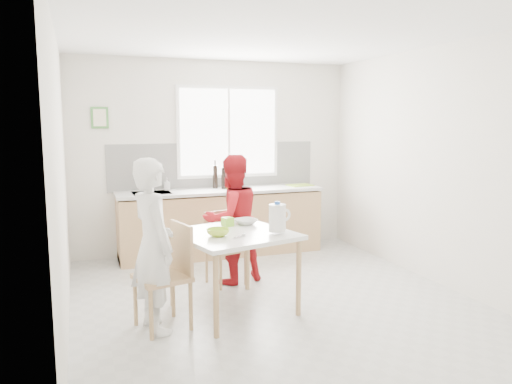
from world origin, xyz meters
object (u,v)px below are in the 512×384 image
Objects in this scene: milk_jug at (278,218)px; wine_bottle_a at (215,177)px; dining_table at (234,240)px; person_red at (232,219)px; bowl_green at (218,232)px; bowl_white at (246,222)px; chair_left at (169,271)px; wine_bottle_b at (224,178)px; chair_far at (223,244)px; person_white at (153,245)px.

milk_jug is 2.42m from wine_bottle_a.
dining_table is at bearing -100.84° from wine_bottle_a.
person_red reaches higher than bowl_green.
bowl_white is at bearing 92.62° from milk_jug.
bowl_white is 1.93m from wine_bottle_a.
chair_left reaches higher than bowl_white.
wine_bottle_b is at bearing 72.40° from bowl_green.
chair_left is 2.67m from wine_bottle_a.
bowl_white is (0.23, 0.31, 0.11)m from dining_table.
milk_jug is 0.90× the size of wine_bottle_a.
chair_far is at bearing 88.65° from milk_jug.
dining_table is at bearing -90.00° from person_white.
chair_left is 2.63m from wine_bottle_b.
chair_left is 1.31m from chair_far.
chair_left is 1.12m from milk_jug.
milk_jug reaches higher than dining_table.
milk_jug is (0.56, -0.10, 0.12)m from bowl_green.
wine_bottle_b is at bearing -44.92° from wine_bottle_a.
person_red is at bearing 87.67° from bowl_white.
person_red is at bearing 82.98° from milk_jug.
wine_bottle_a is at bearing 141.58° from chair_left.
dining_table is 3.88× the size of wine_bottle_a.
chair_far is at bearing -17.42° from person_red.
dining_table is 4.30× the size of milk_jug.
person_red reaches higher than chair_left.
chair_far is 1.20m from milk_jug.
milk_jug is at bearing -91.00° from wine_bottle_a.
wine_bottle_a is 1.07× the size of wine_bottle_b.
milk_jug is (0.15, -0.51, 0.13)m from bowl_white.
milk_jug is at bearing -9.82° from bowl_green.
dining_table is 0.80× the size of person_white.
wine_bottle_b is (0.10, -0.10, -0.01)m from wine_bottle_a.
chair_far is 2.86× the size of milk_jug.
wine_bottle_b is (0.29, 1.81, 0.25)m from bowl_white.
person_red is 1.40m from wine_bottle_a.
wine_bottle_b reaches higher than dining_table.
dining_table is 0.49m from milk_jug.
person_white is at bearing 31.34° from person_red.
bowl_white is (0.89, 0.48, 0.30)m from chair_left.
bowl_white is 0.77× the size of wine_bottle_b.
dining_table is 5.76× the size of bowl_green.
bowl_green is 2.34m from wine_bottle_b.
chair_far is 3.59× the size of bowl_white.
bowl_green is at bearing -94.57° from person_white.
person_red is at bearing -58.66° from person_white.
wine_bottle_a is (0.19, 1.90, 0.26)m from bowl_white.
person_white reaches higher than wine_bottle_a.
bowl_white is at bearing -99.13° from wine_bottle_b.
milk_jug is at bearing 74.34° from chair_left.
chair_left is at bearing -141.69° from chair_far.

